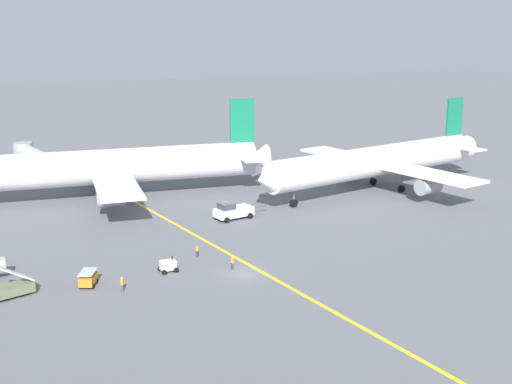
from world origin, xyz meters
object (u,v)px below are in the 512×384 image
Objects in this scene: ground_crew_wing_walker_right at (197,250)px; ground_crew_marshaller_foreground at (232,263)px; gse_stair_truck_yellow at (12,288)px; ground_crew_ramp_agent_by_cones at (122,284)px; airliner_at_gate_left at (95,168)px; gse_gpu_cart_small at (168,266)px; pushback_tug at (233,211)px; gse_baggage_cart_near_cluster at (88,279)px; airliner_being_pushed at (377,162)px; jet_bridge at (32,156)px.

ground_crew_wing_walker_right reaches higher than ground_crew_marshaller_foreground.
gse_stair_truck_yellow is 2.92× the size of ground_crew_ramp_agent_by_cones.
airliner_at_gate_left reaches higher than gse_gpu_cart_small.
gse_gpu_cart_small is 1.37× the size of ground_crew_wing_walker_right.
pushback_tug reaches higher than ground_crew_ramp_agent_by_cones.
gse_gpu_cart_small is at bearing -131.26° from pushback_tug.
gse_gpu_cart_small is 7.40m from ground_crew_ramp_agent_by_cones.
ground_crew_marshaller_foreground is (24.66, -2.01, -0.20)m from gse_stair_truck_yellow.
gse_baggage_cart_near_cluster is at bearing 133.50° from ground_crew_ramp_agent_by_cones.
airliner_being_pushed is at bearing 26.35° from ground_crew_wing_walker_right.
pushback_tug is at bearing 52.95° from ground_crew_wing_walker_right.
jet_bridge reaches higher than gse_gpu_cart_small.
gse_baggage_cart_near_cluster is at bearing -156.12° from airliner_being_pushed.
ground_crew_wing_walker_right is (14.26, 4.19, -0.02)m from gse_baggage_cart_near_cluster.
ground_crew_marshaller_foreground is (-8.16, -19.85, -0.41)m from pushback_tug.
gse_stair_truck_yellow is 3.04× the size of ground_crew_wing_walker_right.
airliner_being_pushed is at bearing 11.46° from pushback_tug.
airliner_at_gate_left is 35.18m from ground_crew_wing_walker_right.
gse_baggage_cart_near_cluster is 14.87m from ground_crew_wing_walker_right.
airliner_at_gate_left is 37.78× the size of ground_crew_wing_walker_right.
gse_baggage_cart_near_cluster is at bearing -102.26° from airliner_at_gate_left.
ground_crew_wing_walker_right is at bearing -80.31° from airliner_at_gate_left.
pushback_tug is 30.48m from ground_crew_ramp_agent_by_cones.
gse_gpu_cart_small is 1.32× the size of ground_crew_ramp_agent_by_cones.
airliner_being_pushed is at bearing 27.55° from gse_gpu_cart_small.
jet_bridge reaches higher than ground_crew_ramp_agent_by_cones.
gse_baggage_cart_near_cluster is at bearing -2.22° from gse_stair_truck_yellow.
airliner_being_pushed is at bearing -34.75° from jet_bridge.
pushback_tug is (-29.86, -6.06, -4.04)m from airliner_being_pushed.
ground_crew_marshaller_foreground is 13.67m from ground_crew_ramp_agent_by_cones.
ground_crew_wing_walker_right is at bearing -76.78° from jet_bridge.
gse_gpu_cart_small reaches higher than ground_crew_marshaller_foreground.
pushback_tug reaches higher than gse_gpu_cart_small.
ground_crew_marshaller_foreground is (2.38, -5.90, -0.02)m from ground_crew_wing_walker_right.
gse_baggage_cart_near_cluster is (-54.66, -24.20, -4.42)m from airliner_being_pushed.
pushback_tug is at bearing 44.50° from ground_crew_ramp_agent_by_cones.
jet_bridge is at bearing 92.01° from ground_crew_ramp_agent_by_cones.
airliner_being_pushed is 30.73m from pushback_tug.
ground_crew_wing_walker_right is (-40.40, -20.01, -4.44)m from airliner_being_pushed.
gse_stair_truck_yellow is at bearing 175.33° from ground_crew_marshaller_foreground.
airliner_at_gate_left is at bearing 91.52° from gse_gpu_cart_small.
gse_stair_truck_yellow is (-16.40, -38.27, -4.34)m from airliner_at_gate_left.
airliner_at_gate_left reaches higher than ground_crew_wing_walker_right.
jet_bridge is at bearing 145.25° from airliner_being_pushed.
pushback_tug is at bearing -61.06° from jet_bridge.
gse_stair_truck_yellow is at bearing -113.20° from airliner_at_gate_left.
ground_crew_ramp_agent_by_cones is (-6.34, -3.81, 0.09)m from gse_gpu_cart_small.
airliner_at_gate_left reaches higher than airliner_being_pushed.
airliner_at_gate_left reaches higher than pushback_tug.
gse_baggage_cart_near_cluster reaches higher than ground_crew_marshaller_foreground.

